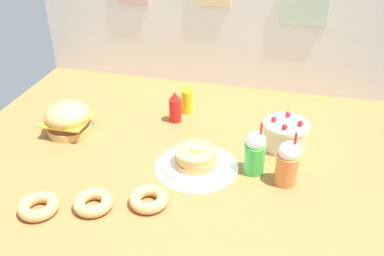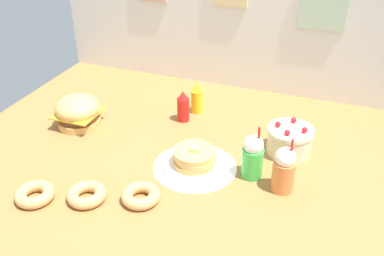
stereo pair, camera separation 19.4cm
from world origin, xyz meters
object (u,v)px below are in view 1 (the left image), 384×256
object	(u,v)px
mustard_bottle	(187,99)
donut_chocolate	(93,202)
cream_soda_cup	(255,152)
orange_float_cup	(287,163)
donut_vanilla	(149,199)
donut_pink_glaze	(38,206)
burger	(68,118)
pancake_stack	(196,160)
layer_cake	(285,134)
ketchup_bottle	(175,108)

from	to	relation	value
mustard_bottle	donut_chocolate	world-z (taller)	mustard_bottle
cream_soda_cup	orange_float_cup	world-z (taller)	same
mustard_bottle	donut_vanilla	xyz separation A→B (m)	(0.04, -0.79, -0.06)
cream_soda_cup	donut_pink_glaze	world-z (taller)	cream_soda_cup
donut_vanilla	donut_chocolate	bearing A→B (deg)	-160.96
burger	donut_chocolate	world-z (taller)	burger
donut_chocolate	cream_soda_cup	bearing A→B (deg)	33.46
pancake_stack	donut_chocolate	bearing A→B (deg)	-132.91
orange_float_cup	donut_chocolate	bearing A→B (deg)	-154.92
pancake_stack	mustard_bottle	distance (m)	0.53
burger	orange_float_cup	distance (m)	1.12
burger	mustard_bottle	bearing A→B (deg)	33.42
donut_pink_glaze	cream_soda_cup	bearing A→B (deg)	30.33
pancake_stack	donut_pink_glaze	xyz separation A→B (m)	(-0.54, -0.44, -0.02)
donut_chocolate	layer_cake	bearing A→B (deg)	41.50
pancake_stack	donut_pink_glaze	distance (m)	0.70
burger	cream_soda_cup	xyz separation A→B (m)	(0.97, -0.12, 0.02)
orange_float_cup	donut_pink_glaze	world-z (taller)	orange_float_cup
burger	cream_soda_cup	world-z (taller)	cream_soda_cup
donut_pink_glaze	layer_cake	bearing A→B (deg)	37.60
layer_cake	cream_soda_cup	distance (m)	0.28
cream_soda_cup	donut_chocolate	world-z (taller)	cream_soda_cup
ketchup_bottle	pancake_stack	bearing A→B (deg)	-61.82
layer_cake	cream_soda_cup	world-z (taller)	cream_soda_cup
burger	donut_pink_glaze	distance (m)	0.61
mustard_bottle	donut_vanilla	distance (m)	0.80
mustard_bottle	orange_float_cup	distance (m)	0.77
mustard_bottle	pancake_stack	bearing A→B (deg)	-71.27
mustard_bottle	ketchup_bottle	bearing A→B (deg)	-107.78
layer_cake	donut_chocolate	size ratio (longest dim) A/B	1.34
burger	donut_chocolate	size ratio (longest dim) A/B	1.43
burger	pancake_stack	size ratio (longest dim) A/B	0.78
donut_pink_glaze	donut_vanilla	xyz separation A→B (m)	(0.41, 0.15, 0.00)
ketchup_bottle	mustard_bottle	world-z (taller)	same
burger	donut_vanilla	bearing A→B (deg)	-37.17
pancake_stack	donut_chocolate	xyz separation A→B (m)	(-0.34, -0.37, -0.02)
layer_cake	donut_vanilla	world-z (taller)	layer_cake
burger	pancake_stack	world-z (taller)	burger
donut_chocolate	ketchup_bottle	bearing A→B (deg)	79.93
pancake_stack	donut_pink_glaze	bearing A→B (deg)	-141.01
pancake_stack	mustard_bottle	bearing A→B (deg)	108.73
cream_soda_cup	donut_pink_glaze	distance (m)	0.93
cream_soda_cup	orange_float_cup	distance (m)	0.15
ketchup_bottle	donut_chocolate	size ratio (longest dim) A/B	1.08
layer_cake	donut_pink_glaze	bearing A→B (deg)	-142.40
ketchup_bottle	layer_cake	bearing A→B (deg)	-10.85
burger	mustard_bottle	xyz separation A→B (m)	(0.54, 0.36, 0.00)
pancake_stack	cream_soda_cup	size ratio (longest dim) A/B	1.13
pancake_stack	ketchup_bottle	size ratio (longest dim) A/B	1.70
pancake_stack	donut_pink_glaze	world-z (taller)	pancake_stack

